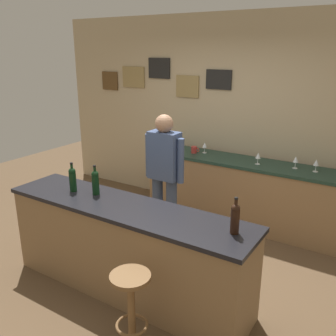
# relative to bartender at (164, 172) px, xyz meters

# --- Properties ---
(ground_plane) EXTENTS (10.00, 10.00, 0.00)m
(ground_plane) POSITION_rel_bartender_xyz_m (0.20, -0.59, -0.94)
(ground_plane) COLOR brown
(back_wall) EXTENTS (6.00, 0.09, 2.80)m
(back_wall) POSITION_rel_bartender_xyz_m (0.18, 1.44, 0.47)
(back_wall) COLOR tan
(back_wall) RESTS_ON ground_plane
(bar_counter) EXTENTS (2.57, 0.60, 0.92)m
(bar_counter) POSITION_rel_bartender_xyz_m (0.20, -0.99, -0.47)
(bar_counter) COLOR olive
(bar_counter) RESTS_ON ground_plane
(side_counter) EXTENTS (2.82, 0.56, 0.90)m
(side_counter) POSITION_rel_bartender_xyz_m (0.60, 1.06, -0.48)
(side_counter) COLOR olive
(side_counter) RESTS_ON ground_plane
(bartender) EXTENTS (0.52, 0.21, 1.62)m
(bartender) POSITION_rel_bartender_xyz_m (0.00, 0.00, 0.00)
(bartender) COLOR #384766
(bartender) RESTS_ON ground_plane
(bar_stool) EXTENTS (0.32, 0.32, 0.68)m
(bar_stool) POSITION_rel_bartender_xyz_m (0.71, -1.57, -0.48)
(bar_stool) COLOR brown
(bar_stool) RESTS_ON ground_plane
(wine_bottle_a) EXTENTS (0.07, 0.07, 0.31)m
(wine_bottle_a) POSITION_rel_bartender_xyz_m (-0.48, -0.98, 0.12)
(wine_bottle_a) COLOR black
(wine_bottle_a) RESTS_ON bar_counter
(wine_bottle_b) EXTENTS (0.07, 0.07, 0.31)m
(wine_bottle_b) POSITION_rel_bartender_xyz_m (-0.22, -0.92, 0.12)
(wine_bottle_b) COLOR black
(wine_bottle_b) RESTS_ON bar_counter
(wine_bottle_c) EXTENTS (0.07, 0.07, 0.31)m
(wine_bottle_c) POSITION_rel_bartender_xyz_m (1.28, -0.94, 0.12)
(wine_bottle_c) COLOR black
(wine_bottle_c) RESTS_ON bar_counter
(wine_glass_a) EXTENTS (0.07, 0.07, 0.16)m
(wine_glass_a) POSITION_rel_bartender_xyz_m (-0.05, 1.13, 0.07)
(wine_glass_a) COLOR silver
(wine_glass_a) RESTS_ON side_counter
(wine_glass_b) EXTENTS (0.07, 0.07, 0.16)m
(wine_glass_b) POSITION_rel_bartender_xyz_m (0.78, 1.01, 0.07)
(wine_glass_b) COLOR silver
(wine_glass_b) RESTS_ON side_counter
(wine_glass_c) EXTENTS (0.07, 0.07, 0.16)m
(wine_glass_c) POSITION_rel_bartender_xyz_m (1.23, 1.10, 0.07)
(wine_glass_c) COLOR silver
(wine_glass_c) RESTS_ON side_counter
(wine_glass_d) EXTENTS (0.07, 0.07, 0.16)m
(wine_glass_d) POSITION_rel_bartender_xyz_m (1.47, 1.09, 0.07)
(wine_glass_d) COLOR silver
(wine_glass_d) RESTS_ON side_counter
(coffee_mug) EXTENTS (0.12, 0.08, 0.09)m
(coffee_mug) POSITION_rel_bartender_xyz_m (-0.17, 1.05, 0.01)
(coffee_mug) COLOR #B2332D
(coffee_mug) RESTS_ON side_counter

